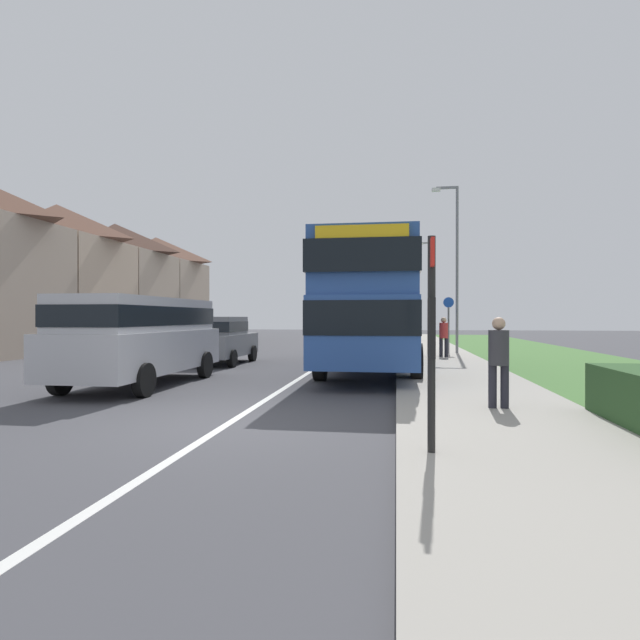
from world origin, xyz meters
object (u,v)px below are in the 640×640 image
Objects in this scene: pedestrian_at_stop at (499,358)px; street_lamp_mid at (455,258)px; double_decker_bus at (373,302)px; bus_stop_sign at (431,328)px; parked_van_silver at (142,333)px; cycle_route_sign at (449,323)px; street_lamp_far at (431,283)px; pedestrian_walking_away at (444,335)px; parked_car_grey at (219,338)px.

pedestrian_at_stop is 14.27m from street_lamp_mid.
double_decker_bus reaches higher than pedestrian_at_stop.
bus_stop_sign is at bearing -113.29° from pedestrian_at_stop.
parked_van_silver is 13.59m from cycle_route_sign.
cycle_route_sign is (2.94, 6.06, -0.72)m from double_decker_bus.
street_lamp_far is at bearing 73.55° from parked_van_silver.
street_lamp_mid reaches higher than double_decker_bus.
street_lamp_far is at bearing 86.28° from bus_stop_sign.
pedestrian_walking_away is 0.22× the size of street_lamp_far.
cycle_route_sign is (0.37, 1.89, 0.45)m from pedestrian_walking_away.
parked_van_silver is 31.48m from street_lamp_far.
street_lamp_mid is 0.96× the size of street_lamp_far.
double_decker_bus is at bearing 96.24° from bus_stop_sign.
parked_van_silver is at bearing -89.03° from parked_car_grey.
double_decker_bus is 10.45m from bus_stop_sign.
pedestrian_walking_away is at bearing -105.69° from street_lamp_mid.
parked_car_grey is at bearing 133.35° from pedestrian_at_stop.
pedestrian_at_stop is 32.86m from street_lamp_far.
pedestrian_at_stop is 1.00× the size of pedestrian_walking_away.
street_lamp_far is (8.87, 30.04, 3.10)m from parked_van_silver.
parked_car_grey is 26.06m from street_lamp_far.
parked_car_grey is at bearing -159.56° from pedestrian_walking_away.
parked_van_silver reaches higher than pedestrian_walking_away.
parked_car_grey is 0.52× the size of street_lamp_far.
bus_stop_sign is at bearing -83.76° from double_decker_bus.
street_lamp_far reaches higher than cycle_route_sign.
street_lamp_mid reaches higher than pedestrian_at_stop.
double_decker_bus is 1.49× the size of street_lamp_mid.
double_decker_bus is at bearing 40.68° from parked_van_silver.
double_decker_bus is 1.98× the size of parked_van_silver.
street_lamp_far reaches higher than pedestrian_walking_away.
pedestrian_at_stop is at bearing -90.53° from pedestrian_walking_away.
parked_van_silver is 0.73× the size of street_lamp_far.
street_lamp_far reaches higher than bus_stop_sign.
pedestrian_at_stop is 11.46m from pedestrian_walking_away.
pedestrian_at_stop is 0.22× the size of street_lamp_far.
double_decker_bus is 1.44× the size of street_lamp_far.
parked_car_grey reaches higher than pedestrian_walking_away.
bus_stop_sign is at bearing -97.10° from street_lamp_mid.
parked_car_grey is at bearing 90.97° from parked_van_silver.
double_decker_bus is at bearing -116.24° from street_lamp_mid.
street_lamp_far is at bearing 88.46° from cycle_route_sign.
double_decker_bus is 5.04m from pedestrian_walking_away.
pedestrian_at_stop is 0.66× the size of cycle_route_sign.
street_lamp_mid reaches higher than pedestrian_walking_away.
pedestrian_walking_away is (8.08, 3.01, 0.05)m from parked_car_grey.
parked_car_grey is 8.62m from pedestrian_walking_away.
street_lamp_mid is at bearing 52.38° from parked_van_silver.
cycle_route_sign is 0.34× the size of street_lamp_mid.
parked_car_grey is 9.78m from cycle_route_sign.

